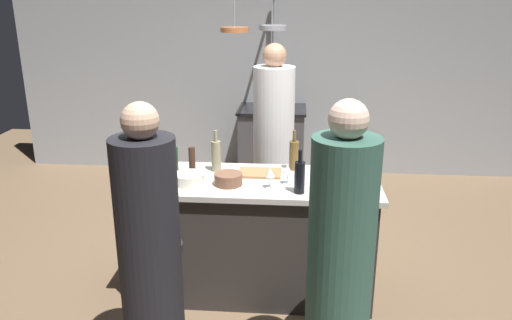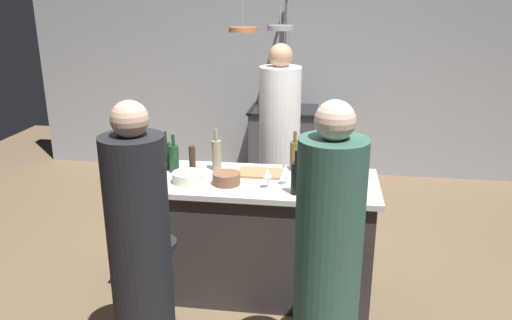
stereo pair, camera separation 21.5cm
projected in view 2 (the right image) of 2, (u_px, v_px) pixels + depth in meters
The scene contains 22 objects.
ground_plane at pixel (253, 288), 3.95m from camera, with size 9.00×9.00×0.00m, color brown.
back_wall at pixel (287, 69), 6.22m from camera, with size 6.40×0.16×2.60m, color #9EA3A8.
kitchen_island at pixel (253, 235), 3.81m from camera, with size 1.80×0.72×0.90m.
stove_range at pixel (283, 144), 6.11m from camera, with size 0.80×0.64×0.89m.
chef at pixel (279, 148), 4.68m from camera, with size 0.37×0.37×1.77m.
bar_stool_left at pixel (159, 283), 3.32m from camera, with size 0.28×0.28×0.68m.
guest_left at pixel (140, 255), 2.87m from camera, with size 0.35×0.35×1.66m.
bar_stool_right at pixel (328, 297), 3.17m from camera, with size 0.28×0.28×0.68m.
guest_right at pixel (328, 267), 2.71m from camera, with size 0.36×0.36×1.70m.
overhead_pot_rack at pixel (274, 48), 5.25m from camera, with size 0.61×1.50×2.17m.
cutting_board at pixel (259, 173), 3.77m from camera, with size 0.32×0.22×0.02m, color #997047.
pepper_mill at pixel (192, 160), 3.76m from camera, with size 0.05×0.05×0.21m, color #382319.
wine_bottle_amber at pixel (295, 155), 3.82m from camera, with size 0.07×0.07×0.31m.
wine_bottle_red at pixel (166, 155), 3.86m from camera, with size 0.07×0.07×0.30m.
wine_bottle_white at pixel (217, 155), 3.82m from camera, with size 0.07×0.07×0.32m.
wine_bottle_dark at pixel (296, 177), 3.37m from camera, with size 0.07×0.07×0.30m.
wine_bottle_green at pixel (174, 158), 3.79m from camera, with size 0.07×0.07×0.29m.
wine_glass_by_chef at pixel (267, 174), 3.47m from camera, with size 0.07×0.07×0.15m.
wine_glass_near_left_guest at pixel (285, 170), 3.54m from camera, with size 0.07×0.07×0.15m.
wine_glass_near_right_guest at pixel (302, 169), 3.57m from camera, with size 0.07×0.07×0.15m.
mixing_bowl_wooden at pixel (226, 178), 3.57m from camera, with size 0.20×0.20×0.08m, color brown.
mixing_bowl_ceramic at pixel (188, 177), 3.60m from camera, with size 0.22×0.22×0.07m, color silver.
Camera 2 is at (0.51, -3.40, 2.18)m, focal length 35.55 mm.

